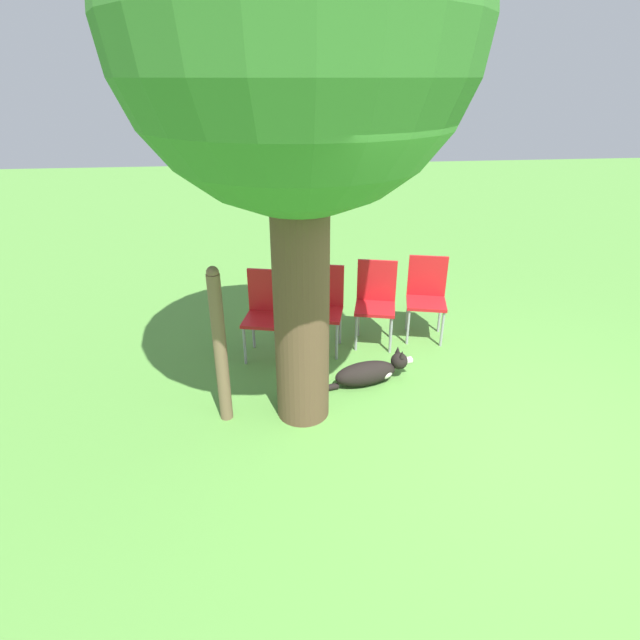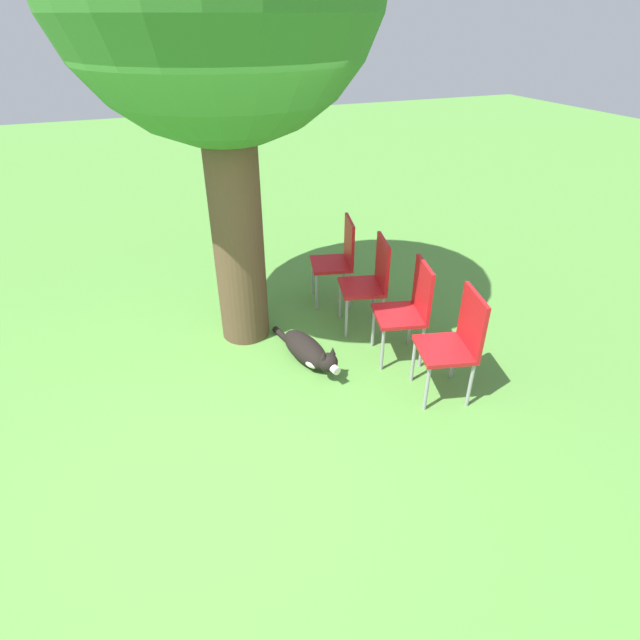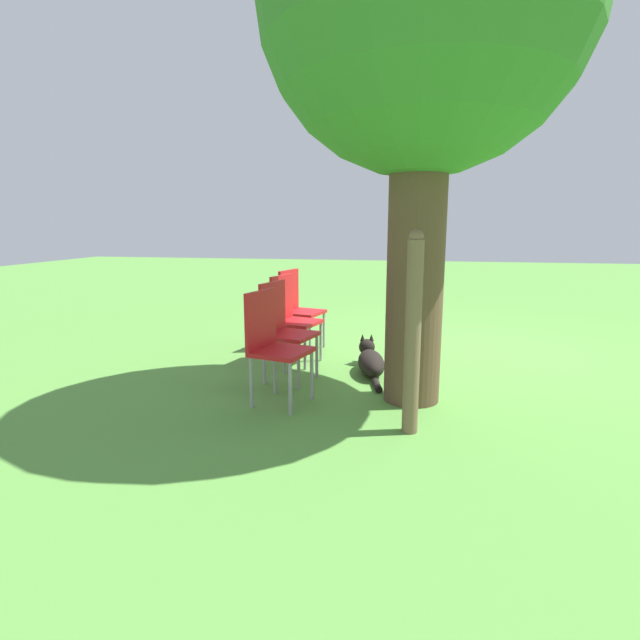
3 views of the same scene
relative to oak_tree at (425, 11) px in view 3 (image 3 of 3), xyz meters
name	(u,v)px [view 3 (image 3 of 3)]	position (x,y,z in m)	size (l,w,h in m)	color
ground_plane	(465,358)	(-0.58, -1.46, -3.03)	(30.00, 30.00, 0.00)	#56933D
oak_tree	(425,11)	(0.00, 0.00, 0.00)	(2.52, 2.52, 4.35)	brown
dog	(370,361)	(0.41, -0.71, -2.91)	(0.38, 1.07, 0.33)	black
fence_post	(413,334)	(0.00, 0.69, -2.30)	(0.11, 0.11, 1.44)	brown
red_chair_0	(297,304)	(1.37, -1.54, -2.49)	(0.52, 0.53, 0.94)	red
red_chair_1	(291,313)	(1.29, -0.93, -2.49)	(0.52, 0.53, 0.94)	red
red_chair_2	(283,325)	(1.22, -0.32, -2.49)	(0.52, 0.53, 0.94)	red
red_chair_3	(272,340)	(1.14, 0.29, -2.49)	(0.52, 0.53, 0.94)	red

